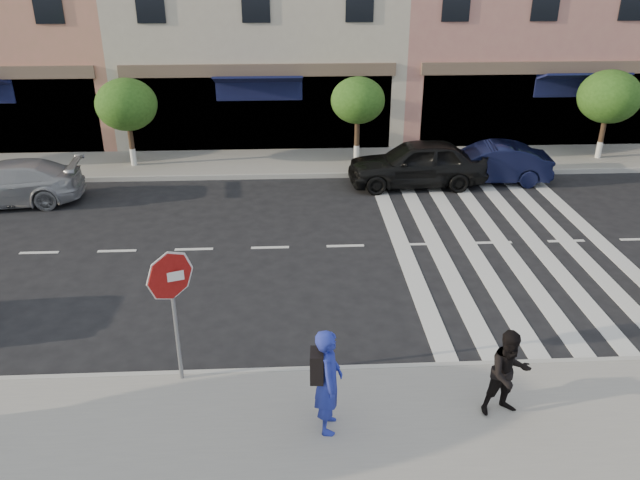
{
  "coord_description": "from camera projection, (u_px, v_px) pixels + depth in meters",
  "views": [
    {
      "loc": [
        0.56,
        -10.9,
        7.15
      ],
      "look_at": [
        1.19,
        1.41,
        1.4
      ],
      "focal_mm": 35.0,
      "sensor_mm": 36.0,
      "label": 1
    }
  ],
  "objects": [
    {
      "name": "street_tree_c",
      "position": [
        358.0,
        101.0,
        21.78
      ],
      "size": [
        1.9,
        1.9,
        3.04
      ],
      "color": "#473323",
      "rests_on": "sidewalk_far"
    },
    {
      "name": "ground",
      "position": [
        266.0,
        332.0,
        12.86
      ],
      "size": [
        120.0,
        120.0,
        0.0
      ],
      "primitive_type": "plane",
      "color": "black",
      "rests_on": "ground"
    },
    {
      "name": "car_far_right",
      "position": [
        489.0,
        163.0,
        20.92
      ],
      "size": [
        4.07,
        1.73,
        1.31
      ],
      "primitive_type": "imported",
      "rotation": [
        0.0,
        0.0,
        -1.66
      ],
      "color": "black",
      "rests_on": "ground"
    },
    {
      "name": "sidewalk_near",
      "position": [
        259.0,
        465.0,
        9.44
      ],
      "size": [
        60.0,
        4.5,
        0.15
      ],
      "primitive_type": "cube",
      "color": "gray",
      "rests_on": "ground"
    },
    {
      "name": "street_tree_ea",
      "position": [
        609.0,
        97.0,
        22.18
      ],
      "size": [
        2.2,
        2.2,
        3.19
      ],
      "color": "#473323",
      "rests_on": "sidewalk_far"
    },
    {
      "name": "photographer",
      "position": [
        328.0,
        381.0,
        9.7
      ],
      "size": [
        0.48,
        0.69,
        1.82
      ],
      "primitive_type": "imported",
      "rotation": [
        0.0,
        0.0,
        1.5
      ],
      "color": "#212D9B",
      "rests_on": "sidewalk_near"
    },
    {
      "name": "sidewalk_far",
      "position": [
        274.0,
        163.0,
        22.78
      ],
      "size": [
        60.0,
        3.0,
        0.15
      ],
      "primitive_type": "cube",
      "color": "gray",
      "rests_on": "ground"
    },
    {
      "name": "car_far_mid",
      "position": [
        417.0,
        163.0,
        20.53
      ],
      "size": [
        4.58,
        1.96,
        1.54
      ],
      "primitive_type": "imported",
      "rotation": [
        0.0,
        0.0,
        -1.54
      ],
      "color": "black",
      "rests_on": "ground"
    },
    {
      "name": "stop_sign",
      "position": [
        172.0,
        289.0,
        10.44
      ],
      "size": [
        0.85,
        0.33,
        2.54
      ],
      "rotation": [
        0.0,
        0.0,
        0.33
      ],
      "color": "gray",
      "rests_on": "sidewalk_near"
    },
    {
      "name": "car_far_left",
      "position": [
        6.0,
        183.0,
        19.08
      ],
      "size": [
        4.67,
        2.25,
        1.31
      ],
      "primitive_type": "imported",
      "rotation": [
        0.0,
        0.0,
        -1.48
      ],
      "color": "gray",
      "rests_on": "ground"
    },
    {
      "name": "street_tree_wb",
      "position": [
        126.0,
        105.0,
        21.43
      ],
      "size": [
        2.1,
        2.1,
        3.06
      ],
      "color": "#473323",
      "rests_on": "sidewalk_far"
    },
    {
      "name": "walker",
      "position": [
        509.0,
        373.0,
        10.09
      ],
      "size": [
        0.85,
        0.71,
        1.55
      ],
      "primitive_type": "imported",
      "rotation": [
        0.0,
        0.0,
        0.18
      ],
      "color": "black",
      "rests_on": "sidewalk_near"
    }
  ]
}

